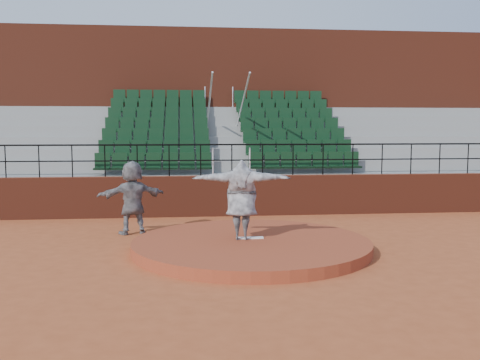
% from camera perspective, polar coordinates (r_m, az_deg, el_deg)
% --- Properties ---
extents(ground, '(90.00, 90.00, 0.00)m').
position_cam_1_polar(ground, '(12.49, 1.22, -7.52)').
color(ground, '#A14924').
rests_on(ground, ground).
extents(pitchers_mound, '(5.50, 5.50, 0.25)m').
position_cam_1_polar(pitchers_mound, '(12.47, 1.22, -6.96)').
color(pitchers_mound, '#933B21').
rests_on(pitchers_mound, ground).
extents(pitching_rubber, '(0.60, 0.15, 0.03)m').
position_cam_1_polar(pitching_rubber, '(12.58, 1.13, -6.19)').
color(pitching_rubber, white).
rests_on(pitching_rubber, pitchers_mound).
extents(boundary_wall, '(24.00, 0.30, 1.30)m').
position_cam_1_polar(boundary_wall, '(17.28, -0.87, -1.68)').
color(boundary_wall, maroon).
rests_on(boundary_wall, ground).
extents(wall_railing, '(24.04, 0.05, 1.03)m').
position_cam_1_polar(wall_railing, '(17.16, -0.88, 2.90)').
color(wall_railing, black).
rests_on(wall_railing, boundary_wall).
extents(seating_deck, '(24.00, 5.97, 4.63)m').
position_cam_1_polar(seating_deck, '(20.82, -1.78, 1.77)').
color(seating_deck, gray).
rests_on(seating_deck, ground).
extents(press_box_facade, '(24.00, 3.00, 7.10)m').
position_cam_1_polar(press_box_facade, '(24.73, -2.48, 7.23)').
color(press_box_facade, maroon).
rests_on(press_box_facade, ground).
extents(pitcher, '(2.34, 0.91, 1.85)m').
position_cam_1_polar(pitcher, '(12.36, 0.15, -2.12)').
color(pitcher, black).
rests_on(pitcher, pitchers_mound).
extents(fielder, '(1.91, 1.14, 1.97)m').
position_cam_1_polar(fielder, '(14.55, -11.41, -1.83)').
color(fielder, black).
rests_on(fielder, ground).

